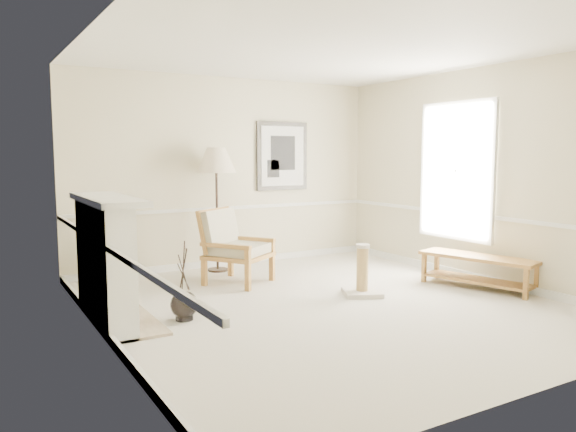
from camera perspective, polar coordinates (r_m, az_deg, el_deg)
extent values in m
plane|color=silver|center=(6.58, 4.03, -9.02)|extent=(5.50, 5.50, 0.00)
cube|color=beige|center=(8.76, -6.13, 4.42)|extent=(5.00, 0.04, 2.90)
cube|color=beige|center=(4.37, 24.97, 1.90)|extent=(5.00, 0.04, 2.90)
cube|color=beige|center=(5.35, -18.56, 2.88)|extent=(0.04, 5.50, 2.90)
cube|color=beige|center=(8.03, 19.04, 3.93)|extent=(0.04, 5.50, 2.90)
cube|color=white|center=(6.45, 4.24, 16.68)|extent=(5.00, 5.50, 0.04)
cube|color=white|center=(8.90, -5.96, -4.63)|extent=(4.95, 0.04, 0.10)
cube|color=white|center=(8.77, -6.03, 0.82)|extent=(4.95, 0.04, 0.05)
cube|color=white|center=(8.27, 16.77, 4.41)|extent=(0.03, 1.20, 1.80)
cube|color=white|center=(8.26, 16.72, 4.41)|extent=(0.05, 1.34, 1.94)
cube|color=black|center=(9.16, -0.61, 6.10)|extent=(0.92, 0.04, 1.10)
cube|color=white|center=(9.13, -0.53, 6.10)|extent=(0.78, 0.01, 0.96)
cube|color=black|center=(9.13, -0.51, 6.42)|extent=(0.45, 0.01, 0.55)
cube|color=white|center=(6.06, -18.15, -4.59)|extent=(0.28, 1.50, 1.25)
cube|color=white|center=(5.99, -17.90, 1.61)|extent=(0.46, 1.64, 0.06)
cube|color=#C6B28E|center=(6.11, -16.79, -5.18)|extent=(0.02, 1.05, 0.95)
cube|color=black|center=(6.14, -16.66, -6.36)|extent=(0.02, 0.62, 0.58)
cube|color=gold|center=(6.20, -16.54, -8.70)|extent=(0.01, 0.66, 0.05)
cube|color=#C6B28E|center=(6.24, -16.50, -9.99)|extent=(0.60, 1.50, 0.03)
sphere|color=black|center=(6.06, -10.51, -8.84)|extent=(0.29, 0.29, 0.29)
cylinder|color=black|center=(6.10, -10.49, -9.96)|extent=(0.19, 0.19, 0.08)
cylinder|color=black|center=(5.97, -10.59, -5.35)|extent=(0.06, 0.11, 0.46)
cylinder|color=black|center=(5.98, -10.58, -5.68)|extent=(0.07, 0.14, 0.37)
cylinder|color=black|center=(5.97, -10.59, -5.01)|extent=(0.04, 0.06, 0.54)
cube|color=olive|center=(7.18, -4.10, -6.03)|extent=(0.09, 0.09, 0.41)
cube|color=olive|center=(7.53, -8.51, -5.50)|extent=(0.09, 0.09, 0.41)
cube|color=olive|center=(7.75, -1.64, -5.09)|extent=(0.09, 0.09, 0.41)
cube|color=olive|center=(8.07, -5.85, -4.66)|extent=(0.09, 0.09, 0.41)
cube|color=olive|center=(7.59, -5.04, -4.04)|extent=(1.04, 1.04, 0.05)
cube|color=olive|center=(7.72, -7.25, -1.39)|extent=(0.72, 0.56, 0.59)
cube|color=olive|center=(7.28, -6.39, -3.04)|extent=(0.47, 0.66, 0.05)
cube|color=olive|center=(7.85, -3.81, -2.34)|extent=(0.47, 0.66, 0.05)
cube|color=white|center=(7.58, -5.05, -3.32)|extent=(0.95, 0.95, 0.13)
cube|color=white|center=(7.68, -6.85, -1.26)|extent=(0.69, 0.56, 0.53)
cylinder|color=black|center=(8.47, -7.14, -5.44)|extent=(0.30, 0.30, 0.03)
cylinder|color=black|center=(8.34, -7.22, 0.18)|extent=(0.04, 0.04, 1.65)
cone|color=#F9EBC7|center=(8.29, -7.30, 5.67)|extent=(0.68, 0.68, 0.36)
cube|color=olive|center=(7.68, 18.77, -3.99)|extent=(0.84, 1.57, 0.04)
cube|color=olive|center=(7.74, 18.69, -6.18)|extent=(0.75, 1.45, 0.03)
cube|color=olive|center=(7.31, 23.03, -6.40)|extent=(0.07, 0.07, 0.39)
cube|color=olive|center=(7.62, 23.96, -5.93)|extent=(0.07, 0.07, 0.39)
cube|color=olive|center=(7.88, 13.65, -5.16)|extent=(0.07, 0.07, 0.39)
cube|color=olive|center=(8.18, 14.87, -4.78)|extent=(0.07, 0.07, 0.39)
cube|color=beige|center=(7.08, 7.53, -7.72)|extent=(0.59, 0.59, 0.06)
cylinder|color=tan|center=(7.01, 7.56, -5.38)|extent=(0.14, 0.14, 0.54)
cylinder|color=beige|center=(6.96, 7.60, -3.04)|extent=(0.17, 0.17, 0.04)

